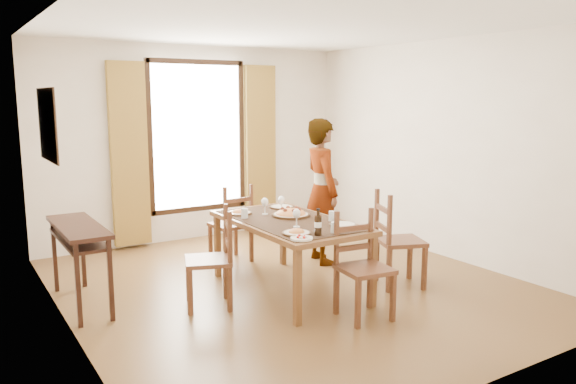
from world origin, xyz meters
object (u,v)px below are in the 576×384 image
man (322,191)px  dining_table (289,226)px  console_table (79,237)px  pasta_platter (291,212)px

man → dining_table: bearing=140.0°
console_table → pasta_platter: pasta_platter is taller
man → pasta_platter: 0.96m
man → pasta_platter: size_ratio=4.37×
pasta_platter → console_table: bearing=164.0°
pasta_platter → dining_table: bearing=-128.6°
console_table → pasta_platter: (2.03, -0.58, 0.12)m
dining_table → pasta_platter: pasta_platter is taller
console_table → man: man is taller
dining_table → pasta_platter: bearing=51.4°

